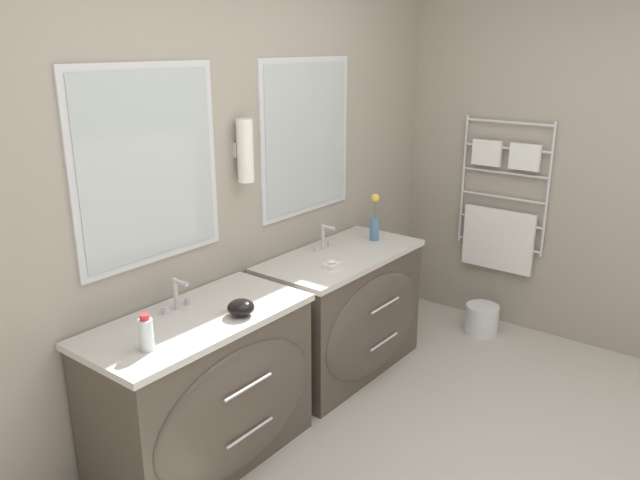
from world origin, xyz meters
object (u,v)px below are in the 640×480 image
object	(u,v)px
amenity_bowl	(241,307)
waste_bin	(482,319)
toiletry_bottle	(146,334)
vanity_right	(345,312)
vanity_left	(206,391)
flower_vase	(375,222)

from	to	relation	value
amenity_bowl	waste_bin	size ratio (longest dim) A/B	0.55
toiletry_bottle	amenity_bowl	bearing A→B (deg)	-7.28
waste_bin	vanity_right	bearing A→B (deg)	155.26
vanity_left	amenity_bowl	size ratio (longest dim) A/B	8.59
vanity_left	vanity_right	distance (m)	1.17
vanity_right	waste_bin	xyz separation A→B (m)	(1.04, -0.48, -0.29)
toiletry_bottle	flower_vase	xyz separation A→B (m)	(1.88, 0.08, 0.05)
toiletry_bottle	waste_bin	bearing A→B (deg)	-9.39
toiletry_bottle	waste_bin	xyz separation A→B (m)	(2.56, -0.42, -0.75)
vanity_left	toiletry_bottle	world-z (taller)	toiletry_bottle
toiletry_bottle	flower_vase	bearing A→B (deg)	2.47
toiletry_bottle	flower_vase	world-z (taller)	flower_vase
vanity_right	amenity_bowl	size ratio (longest dim) A/B	8.59
waste_bin	flower_vase	bearing A→B (deg)	143.63
vanity_left	vanity_right	world-z (taller)	same
vanity_right	waste_bin	distance (m)	1.18
amenity_bowl	flower_vase	bearing A→B (deg)	5.97
vanity_right	toiletry_bottle	xyz separation A→B (m)	(-1.52, -0.05, 0.46)
amenity_bowl	flower_vase	world-z (taller)	flower_vase
vanity_right	amenity_bowl	world-z (taller)	amenity_bowl
vanity_right	amenity_bowl	xyz separation A→B (m)	(-1.03, -0.12, 0.43)
vanity_left	vanity_right	size ratio (longest dim) A/B	1.00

